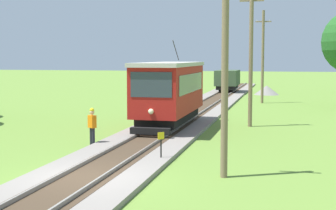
# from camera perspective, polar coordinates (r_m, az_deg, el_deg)

# --- Properties ---
(ground_plane) EXTENTS (260.00, 260.00, 0.00)m
(ground_plane) POSITION_cam_1_polar(r_m,az_deg,el_deg) (16.78, -9.63, -8.75)
(ground_plane) COLOR olive
(track_ballast) EXTENTS (4.20, 120.00, 0.18)m
(track_ballast) POSITION_cam_1_polar(r_m,az_deg,el_deg) (16.76, -9.64, -8.45)
(track_ballast) COLOR gray
(track_ballast) RESTS_ON ground
(sleeper_bed) EXTENTS (2.04, 120.00, 0.01)m
(sleeper_bed) POSITION_cam_1_polar(r_m,az_deg,el_deg) (16.73, -9.64, -8.13)
(sleeper_bed) COLOR #423323
(sleeper_bed) RESTS_ON track_ballast
(rail_left) EXTENTS (0.07, 120.00, 0.14)m
(rail_left) POSITION_cam_1_polar(r_m,az_deg,el_deg) (17.01, -11.90, -7.73)
(rail_left) COLOR gray
(rail_left) RESTS_ON track_ballast
(rail_right) EXTENTS (0.07, 120.00, 0.14)m
(rail_right) POSITION_cam_1_polar(r_m,az_deg,el_deg) (16.46, -7.31, -8.10)
(rail_right) COLOR gray
(rail_right) RESTS_ON track_ballast
(red_tram) EXTENTS (2.60, 8.54, 4.79)m
(red_tram) POSITION_cam_1_polar(r_m,az_deg,el_deg) (28.20, 0.19, 1.62)
(red_tram) COLOR maroon
(red_tram) RESTS_ON rail_right
(freight_car) EXTENTS (2.40, 5.20, 2.31)m
(freight_car) POSITION_cam_1_polar(r_m,az_deg,el_deg) (56.89, 6.85, 2.91)
(freight_car) COLOR #384C33
(freight_car) RESTS_ON rail_right
(utility_pole_foreground) EXTENTS (1.40, 0.28, 7.30)m
(utility_pole_foreground) POSITION_cam_1_polar(r_m,az_deg,el_deg) (16.80, 6.56, 4.24)
(utility_pole_foreground) COLOR #7A664C
(utility_pole_foreground) RESTS_ON ground
(utility_pole_near_tram) EXTENTS (1.40, 0.41, 8.38)m
(utility_pole_near_tram) POSITION_cam_1_polar(r_m,az_deg,el_deg) (29.52, 9.51, 5.79)
(utility_pole_near_tram) COLOR #7A664C
(utility_pole_near_tram) RESTS_ON ground
(utility_pole_mid) EXTENTS (1.40, 0.46, 8.23)m
(utility_pole_mid) POSITION_cam_1_polar(r_m,az_deg,el_deg) (45.03, 10.84, 5.55)
(utility_pole_mid) COLOR #7A664C
(utility_pole_mid) RESTS_ON ground
(trackside_signal_marker) EXTENTS (0.21, 0.21, 1.18)m
(trackside_signal_marker) POSITION_cam_1_polar(r_m,az_deg,el_deg) (19.53, -0.81, -4.64)
(trackside_signal_marker) COLOR black
(trackside_signal_marker) RESTS_ON ground
(gravel_pile) EXTENTS (2.74, 2.74, 1.02)m
(gravel_pile) POSITION_cam_1_polar(r_m,az_deg,el_deg) (55.43, 11.26, 1.69)
(gravel_pile) COLOR gray
(gravel_pile) RESTS_ON ground
(track_worker) EXTENTS (0.45, 0.41, 1.78)m
(track_worker) POSITION_cam_1_polar(r_m,az_deg,el_deg) (23.19, -8.71, -2.29)
(track_worker) COLOR black
(track_worker) RESTS_ON ground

